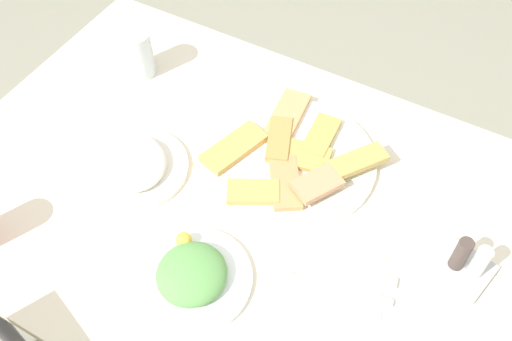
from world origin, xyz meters
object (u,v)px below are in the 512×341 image
object	(u,v)px
salad_plate_greens	(135,165)
paper_napkin	(343,282)
drinking_glass	(138,54)
dining_table	(231,216)
salad_plate_rice	(192,275)
condiment_caddy	(467,264)
pide_platter	(292,158)
spoon	(339,289)
fork	(347,273)

from	to	relation	value
salad_plate_greens	paper_napkin	bearing A→B (deg)	176.55
drinking_glass	paper_napkin	bearing A→B (deg)	156.97
dining_table	drinking_glass	world-z (taller)	drinking_glass
salad_plate_rice	condiment_caddy	bearing A→B (deg)	-149.05
pide_platter	salad_plate_greens	distance (m)	0.31
dining_table	salad_plate_greens	xyz separation A→B (m)	(0.19, 0.04, 0.10)
salad_plate_rice	spoon	size ratio (longest dim) A/B	1.11
fork	condiment_caddy	world-z (taller)	condiment_caddy
drinking_glass	condiment_caddy	xyz separation A→B (m)	(-0.79, 0.14, -0.03)
salad_plate_greens	fork	world-z (taller)	salad_plate_greens
salad_plate_greens	salad_plate_rice	xyz separation A→B (m)	(-0.23, 0.15, 0.00)
pide_platter	condiment_caddy	size ratio (longest dim) A/B	3.09
fork	salad_plate_rice	bearing A→B (deg)	15.79
dining_table	salad_plate_greens	size ratio (longest dim) A/B	5.43
drinking_glass	spoon	world-z (taller)	drinking_glass
salad_plate_rice	drinking_glass	bearing A→B (deg)	-44.68
pide_platter	salad_plate_greens	world-z (taller)	salad_plate_greens
salad_plate_rice	spoon	bearing A→B (deg)	-155.77
drinking_glass	spoon	size ratio (longest dim) A/B	0.59
spoon	fork	bearing A→B (deg)	-103.00
dining_table	fork	bearing A→B (deg)	169.10
paper_napkin	salad_plate_rice	bearing A→B (deg)	27.85
drinking_glass	fork	distance (m)	0.67
drinking_glass	paper_napkin	size ratio (longest dim) A/B	0.81
salad_plate_greens	drinking_glass	xyz separation A→B (m)	(0.16, -0.23, 0.04)
salad_plate_greens	spoon	distance (m)	0.46
pide_platter	salad_plate_rice	world-z (taller)	salad_plate_rice
dining_table	salad_plate_greens	world-z (taller)	salad_plate_greens
fork	paper_napkin	bearing A→B (deg)	74.54
dining_table	condiment_caddy	distance (m)	0.46
paper_napkin	condiment_caddy	distance (m)	0.21
pide_platter	drinking_glass	size ratio (longest dim) A/B	3.04
drinking_glass	fork	world-z (taller)	drinking_glass
dining_table	pide_platter	world-z (taller)	pide_platter
pide_platter	fork	world-z (taller)	pide_platter
dining_table	salad_plate_greens	distance (m)	0.22
salad_plate_rice	drinking_glass	distance (m)	0.55
salad_plate_rice	condiment_caddy	xyz separation A→B (m)	(-0.40, -0.24, 0.01)
dining_table	condiment_caddy	xyz separation A→B (m)	(-0.44, -0.05, 0.11)
salad_plate_rice	condiment_caddy	size ratio (longest dim) A/B	1.91
salad_plate_greens	salad_plate_rice	bearing A→B (deg)	147.11
paper_napkin	spoon	world-z (taller)	spoon
condiment_caddy	fork	bearing A→B (deg)	30.56
salad_plate_greens	salad_plate_rice	distance (m)	0.27
fork	dining_table	bearing A→B (deg)	-26.35
pide_platter	condiment_caddy	distance (m)	0.38
pide_platter	condiment_caddy	world-z (taller)	condiment_caddy
fork	pide_platter	bearing A→B (deg)	-57.52
spoon	condiment_caddy	world-z (taller)	condiment_caddy
salad_plate_rice	drinking_glass	world-z (taller)	drinking_glass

